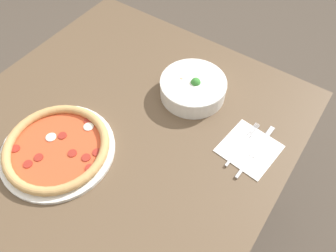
{
  "coord_description": "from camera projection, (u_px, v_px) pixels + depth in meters",
  "views": [
    {
      "loc": [
        0.46,
        -0.44,
        1.54
      ],
      "look_at": [
        0.13,
        0.05,
        0.74
      ],
      "focal_mm": 35.0,
      "sensor_mm": 36.0,
      "label": 1
    }
  ],
  "objects": [
    {
      "name": "knife",
      "position": [
        254.0,
        153.0,
        0.95
      ],
      "size": [
        0.02,
        0.22,
        0.01
      ],
      "rotation": [
        0.0,
        0.0,
        1.51
      ],
      "color": "silver",
      "rests_on": "napkin"
    },
    {
      "name": "bowl",
      "position": [
        193.0,
        87.0,
        1.07
      ],
      "size": [
        0.22,
        0.22,
        0.08
      ],
      "color": "white",
      "rests_on": "dining_table"
    },
    {
      "name": "ground_plane",
      "position": [
        141.0,
        210.0,
        1.61
      ],
      "size": [
        8.0,
        8.0,
        0.0
      ],
      "primitive_type": "plane",
      "color": "#4C4238"
    },
    {
      "name": "napkin",
      "position": [
        249.0,
        149.0,
        0.97
      ],
      "size": [
        0.17,
        0.17,
        0.0
      ],
      "color": "white",
      "rests_on": "dining_table"
    },
    {
      "name": "dining_table",
      "position": [
        129.0,
        140.0,
        1.12
      ],
      "size": [
        1.0,
        0.98,
        0.72
      ],
      "color": "brown",
      "rests_on": "ground_plane"
    },
    {
      "name": "fork",
      "position": [
        242.0,
        145.0,
        0.97
      ],
      "size": [
        0.02,
        0.19,
        0.0
      ],
      "rotation": [
        0.0,
        0.0,
        1.51
      ],
      "color": "silver",
      "rests_on": "napkin"
    },
    {
      "name": "pizza",
      "position": [
        57.0,
        148.0,
        0.95
      ],
      "size": [
        0.33,
        0.33,
        0.04
      ],
      "color": "white",
      "rests_on": "dining_table"
    }
  ]
}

